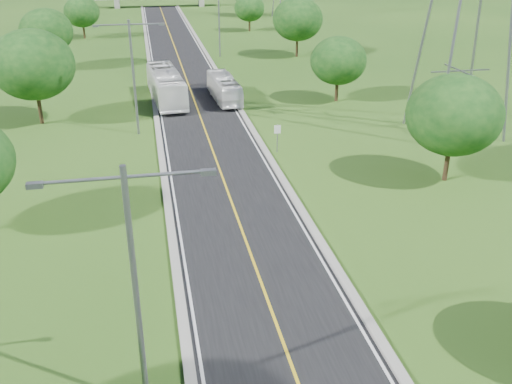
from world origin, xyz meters
TOP-DOWN VIEW (x-y plane):
  - ground at (0.00, 60.00)m, footprint 260.00×260.00m
  - road at (0.00, 66.00)m, footprint 8.00×150.00m
  - curb_left at (-4.25, 66.00)m, footprint 0.50×150.00m
  - curb_right at (4.25, 66.00)m, footprint 0.50×150.00m
  - speed_limit_sign at (5.20, 37.98)m, footprint 0.55×0.09m
  - streetlight_near_left at (-6.00, 12.00)m, footprint 5.90×0.25m
  - streetlight_mid_left at (-6.00, 45.00)m, footprint 5.90×0.25m
  - streetlight_far_right at (6.00, 78.00)m, footprint 5.90×0.25m
  - tree_lc at (-15.00, 50.00)m, footprint 7.56×7.56m
  - tree_ld at (-17.00, 74.00)m, footprint 6.72×6.72m
  - tree_le at (-14.50, 98.00)m, footprint 5.88×5.88m
  - tree_rb at (16.00, 30.00)m, footprint 6.72×6.72m
  - tree_rc at (15.00, 52.00)m, footprint 5.88×5.88m
  - tree_rd at (17.00, 76.00)m, footprint 7.14×7.14m
  - tree_re at (14.50, 100.00)m, footprint 5.46×5.46m
  - bus_outbound at (3.20, 54.48)m, footprint 2.67×9.52m
  - bus_inbound at (-2.89, 55.32)m, footprint 3.79×12.35m

SIDE VIEW (x-z plane):
  - ground at x=0.00m, z-range 0.00..0.00m
  - road at x=0.00m, z-range 0.00..0.06m
  - curb_left at x=-4.25m, z-range 0.00..0.22m
  - curb_right at x=4.25m, z-range 0.00..0.22m
  - bus_outbound at x=3.20m, z-range 0.06..2.69m
  - speed_limit_sign at x=5.20m, z-range 0.40..2.80m
  - bus_inbound at x=-2.89m, z-range 0.06..3.45m
  - tree_re at x=14.50m, z-range 0.85..7.20m
  - tree_le at x=-14.50m, z-range 0.91..7.75m
  - tree_rc at x=15.00m, z-range 0.91..7.75m
  - tree_ld at x=-17.00m, z-range 1.05..8.86m
  - tree_rb at x=16.00m, z-range 1.05..8.86m
  - tree_rd at x=17.00m, z-range 1.11..9.42m
  - tree_lc at x=-15.00m, z-range 1.18..9.97m
  - streetlight_near_left at x=-6.00m, z-range 0.94..10.94m
  - streetlight_mid_left at x=-6.00m, z-range 0.94..10.94m
  - streetlight_far_right at x=6.00m, z-range 0.94..10.94m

